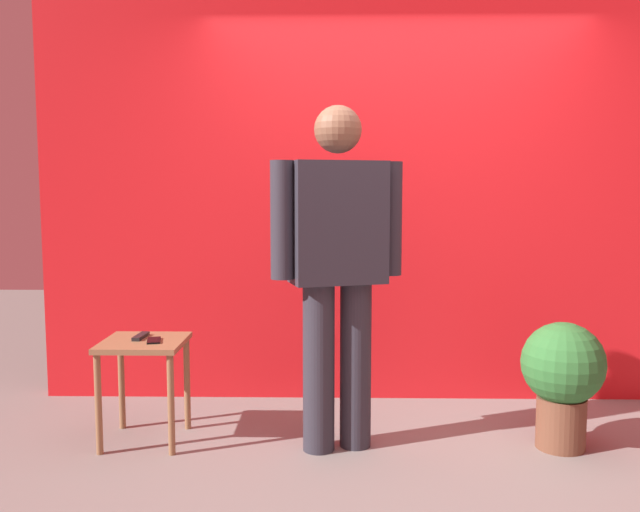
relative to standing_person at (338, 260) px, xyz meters
name	(u,v)px	position (x,y,z in m)	size (l,w,h in m)	color
ground_plane	(420,484)	(0.39, -0.45, -1.02)	(12.00, 12.00, 0.00)	gray
back_wall_red	(396,192)	(0.39, 0.92, 0.35)	(4.68, 0.12, 2.75)	red
standing_person	(338,260)	(0.00, 0.00, 0.00)	(0.72, 0.38, 1.82)	#2D2D38
side_table	(144,359)	(-1.06, 0.08, -0.56)	(0.44, 0.44, 0.57)	olive
cell_phone	(154,340)	(-1.00, 0.05, -0.45)	(0.07, 0.14, 0.01)	black
tv_remote	(141,336)	(-1.09, 0.13, -0.44)	(0.04, 0.17, 0.02)	black
potted_plant	(563,374)	(1.21, 0.02, -0.61)	(0.44, 0.44, 0.69)	brown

